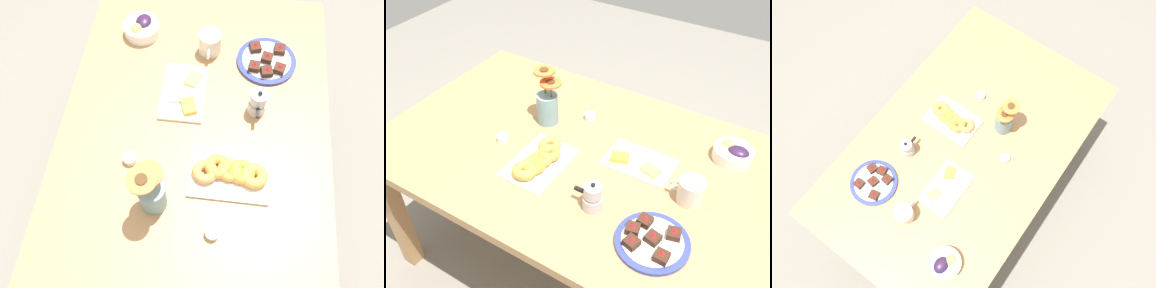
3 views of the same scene
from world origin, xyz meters
The scene contains 11 objects.
ground_plane centered at (0.00, 0.00, 0.00)m, with size 6.00×6.00×0.00m, color slate.
dining_table centered at (0.00, 0.00, 0.65)m, with size 1.60×1.00×0.74m.
coffee_mug centered at (-0.47, 0.02, 0.79)m, with size 0.13×0.09×0.09m.
grape_bowl centered at (-0.53, -0.28, 0.77)m, with size 0.15×0.15×0.07m.
cheese_platter centered at (-0.23, -0.06, 0.75)m, with size 0.26×0.17×0.03m.
croissant_platter centered at (0.09, 0.14, 0.76)m, with size 0.19×0.29×0.05m.
jam_cup_honey centered at (0.07, -0.21, 0.76)m, with size 0.05×0.05×0.03m.
jam_cup_berry centered at (0.30, 0.10, 0.76)m, with size 0.05×0.05×0.03m.
dessert_plate centered at (-0.43, 0.26, 0.75)m, with size 0.24×0.24×0.05m.
flower_vase centered at (0.21, -0.10, 0.83)m, with size 0.13×0.10×0.25m.
moka_pot centered at (-0.19, 0.22, 0.79)m, with size 0.11×0.07×0.12m.
Camera 3 is at (-0.57, -0.42, 2.60)m, focal length 35.00 mm.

